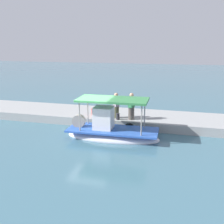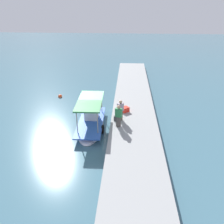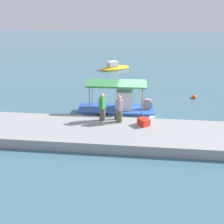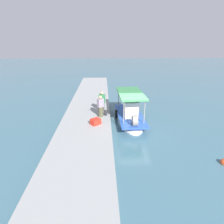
% 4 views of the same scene
% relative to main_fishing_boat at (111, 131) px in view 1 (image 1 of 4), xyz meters
% --- Properties ---
extents(ground_plane, '(120.00, 120.00, 0.00)m').
position_rel_main_fishing_boat_xyz_m(ground_plane, '(1.28, 0.21, -0.42)').
color(ground_plane, '#3F6879').
extents(dock_quay, '(36.00, 3.78, 0.58)m').
position_rel_main_fishing_boat_xyz_m(dock_quay, '(1.28, -3.53, -0.13)').
color(dock_quay, '#969898').
rests_on(dock_quay, ground_plane).
extents(main_fishing_boat, '(5.69, 2.25, 2.77)m').
position_rel_main_fishing_boat_xyz_m(main_fishing_boat, '(0.00, 0.00, 0.00)').
color(main_fishing_boat, silver).
rests_on(main_fishing_boat, ground_plane).
extents(fisherman_near_bollard, '(0.54, 0.55, 1.74)m').
position_rel_main_fishing_boat_xyz_m(fisherman_near_bollard, '(0.29, -2.40, 0.94)').
color(fisherman_near_bollard, '#4F4F36').
rests_on(fisherman_near_bollard, dock_quay).
extents(fisherman_by_crate, '(0.49, 0.57, 1.79)m').
position_rel_main_fishing_boat_xyz_m(fisherman_by_crate, '(-0.78, -2.29, 0.97)').
color(fisherman_by_crate, '#4F4844').
rests_on(fisherman_by_crate, dock_quay).
extents(mooring_bollard, '(0.24, 0.24, 0.43)m').
position_rel_main_fishing_boat_xyz_m(mooring_bollard, '(0.07, -1.99, 0.37)').
color(mooring_bollard, '#2D2D33').
rests_on(mooring_bollard, dock_quay).
extents(cargo_crate, '(0.82, 0.84, 0.43)m').
position_rel_main_fishing_boat_xyz_m(cargo_crate, '(1.82, -2.75, 0.37)').
color(cargo_crate, red).
rests_on(cargo_crate, dock_quay).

